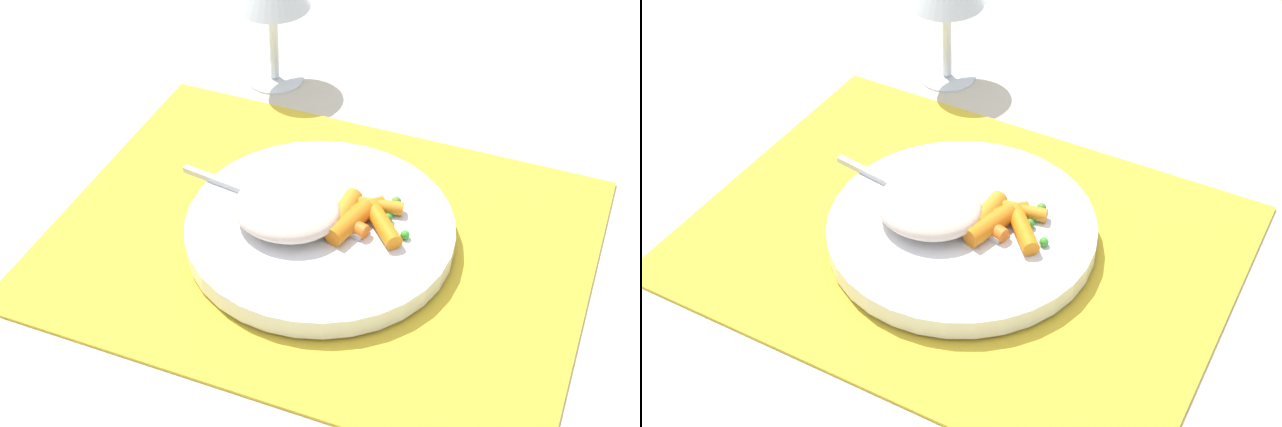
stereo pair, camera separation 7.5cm
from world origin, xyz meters
The scene contains 7 objects.
ground_plane centered at (0.00, 0.00, 0.00)m, with size 2.40×2.40×0.00m, color beige.
placemat centered at (0.00, 0.00, 0.00)m, with size 0.47×0.36×0.01m, color gold.
plate centered at (0.00, 0.00, 0.02)m, with size 0.24×0.24×0.02m, color white.
rice_mound centered at (-0.03, -0.01, 0.04)m, with size 0.09×0.08×0.03m, color beige.
carrot_portion centered at (0.03, 0.01, 0.03)m, with size 0.08×0.07×0.02m.
pea_scatter centered at (0.03, 0.02, 0.03)m, with size 0.09×0.07×0.01m.
fork centered at (-0.03, 0.00, 0.03)m, with size 0.19×0.04×0.01m.
Camera 1 is at (0.22, -0.56, 0.56)m, focal length 51.50 mm.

